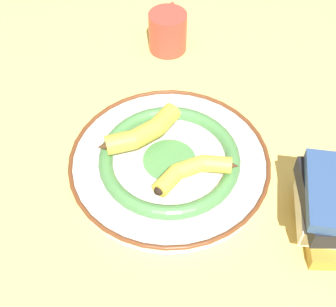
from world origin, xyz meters
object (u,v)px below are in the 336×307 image
banana_b (141,132)px  coffee_mug (167,30)px  decorative_bowl (168,161)px  banana_a (192,170)px

banana_b → coffee_mug: (-0.03, -0.34, -0.01)m
decorative_bowl → banana_a: bearing=132.8°
banana_a → banana_b: bearing=-66.2°
decorative_bowl → coffee_mug: 0.37m
banana_a → banana_b: (0.10, -0.08, 0.00)m
coffee_mug → banana_b: bearing=-180.0°
coffee_mug → decorative_bowl: bearing=-171.3°
decorative_bowl → banana_a: (-0.04, 0.05, 0.04)m
decorative_bowl → banana_b: 0.08m
banana_a → banana_b: 0.13m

